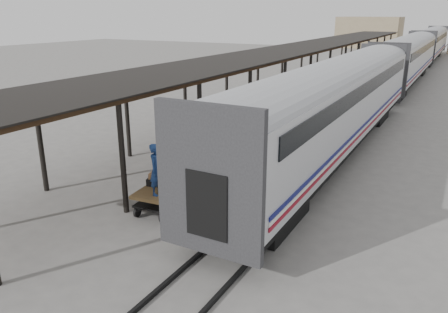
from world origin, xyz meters
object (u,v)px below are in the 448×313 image
object	(u,v)px
luggage_tug	(284,107)
pedestrian	(287,104)
baggage_cart	(164,192)
porter	(157,169)

from	to	relation	value
luggage_tug	pedestrian	world-z (taller)	pedestrian
baggage_cart	luggage_tug	size ratio (longest dim) A/B	1.41
porter	pedestrian	size ratio (longest dim) A/B	0.94
porter	pedestrian	bearing A→B (deg)	-4.13
luggage_tug	porter	xyz separation A→B (m)	(1.93, -16.62, 1.09)
baggage_cart	pedestrian	xyz separation A→B (m)	(-1.36, 15.74, 0.29)
porter	pedestrian	distance (m)	16.49
luggage_tug	pedestrian	xyz separation A→B (m)	(0.32, -0.23, 0.28)
luggage_tug	porter	world-z (taller)	porter
luggage_tug	baggage_cart	bearing A→B (deg)	-73.40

